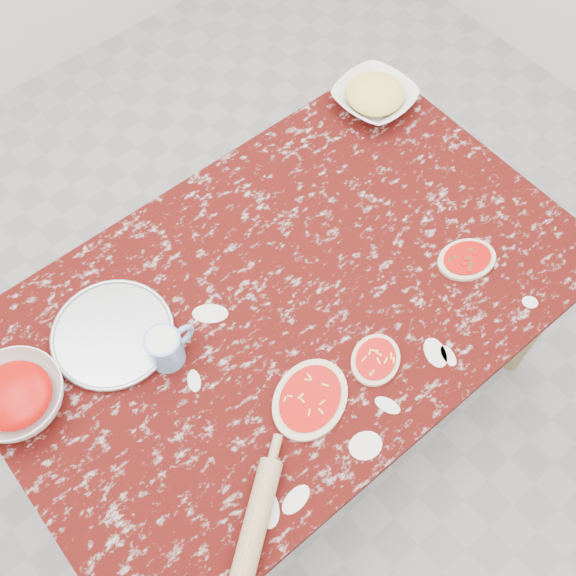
# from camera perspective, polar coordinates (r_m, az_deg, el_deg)

# --- Properties ---
(ground) EXTENTS (4.00, 4.00, 0.00)m
(ground) POSITION_cam_1_polar(r_m,az_deg,el_deg) (2.55, 0.00, -8.84)
(ground) COLOR gray
(worktable) EXTENTS (1.60, 1.00, 0.75)m
(worktable) POSITION_cam_1_polar(r_m,az_deg,el_deg) (1.94, 0.00, -1.92)
(worktable) COLOR #350806
(worktable) RESTS_ON ground
(pizza_tray) EXTENTS (0.37, 0.37, 0.01)m
(pizza_tray) POSITION_cam_1_polar(r_m,az_deg,el_deg) (1.86, -14.17, -3.71)
(pizza_tray) COLOR #B2B2B7
(pizza_tray) RESTS_ON worktable
(sauce_bowl) EXTENTS (0.31, 0.31, 0.08)m
(sauce_bowl) POSITION_cam_1_polar(r_m,az_deg,el_deg) (1.83, -21.38, -8.37)
(sauce_bowl) COLOR white
(sauce_bowl) RESTS_ON worktable
(cheese_bowl) EXTENTS (0.26, 0.26, 0.06)m
(cheese_bowl) POSITION_cam_1_polar(r_m,az_deg,el_deg) (2.28, 7.10, 15.22)
(cheese_bowl) COLOR white
(cheese_bowl) RESTS_ON worktable
(flour_mug) EXTENTS (0.14, 0.09, 0.11)m
(flour_mug) POSITION_cam_1_polar(r_m,az_deg,el_deg) (1.76, -9.96, -4.82)
(flour_mug) COLOR #70A2E0
(flour_mug) RESTS_ON worktable
(pizza_left) EXTENTS (0.27, 0.24, 0.02)m
(pizza_left) POSITION_cam_1_polar(r_m,az_deg,el_deg) (1.74, 1.82, -9.09)
(pizza_left) COLOR beige
(pizza_left) RESTS_ON worktable
(pizza_mid) EXTENTS (0.18, 0.17, 0.02)m
(pizza_mid) POSITION_cam_1_polar(r_m,az_deg,el_deg) (1.79, 7.19, -5.86)
(pizza_mid) COLOR beige
(pizza_mid) RESTS_ON worktable
(pizza_right) EXTENTS (0.20, 0.17, 0.02)m
(pizza_right) POSITION_cam_1_polar(r_m,az_deg,el_deg) (1.98, 14.45, 2.29)
(pizza_right) COLOR beige
(pizza_right) RESTS_ON worktable
(rolling_pin) EXTENTS (0.25, 0.21, 0.06)m
(rolling_pin) POSITION_cam_1_polar(r_m,az_deg,el_deg) (1.64, -2.61, -18.53)
(rolling_pin) COLOR tan
(rolling_pin) RESTS_ON worktable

